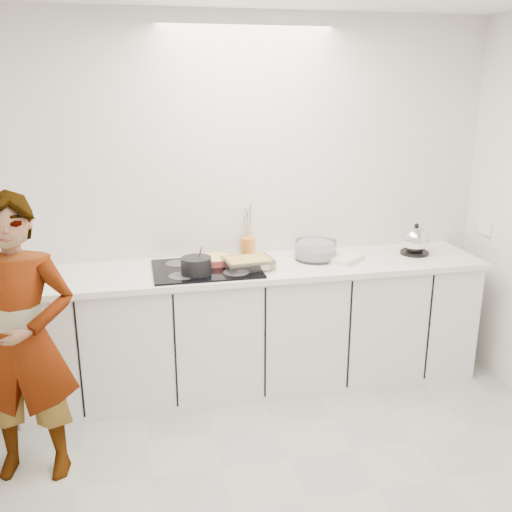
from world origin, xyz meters
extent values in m
cube|color=#ADACA3|center=(0.00, 0.00, 0.00)|extent=(3.60, 3.20, 0.00)
cube|color=white|center=(0.00, 1.60, 1.30)|extent=(3.60, 0.00, 2.60)
cube|color=white|center=(1.79, 1.33, 1.07)|extent=(0.02, 0.15, 0.09)
cube|color=white|center=(0.00, 1.28, 0.43)|extent=(3.20, 0.58, 0.87)
cube|color=white|center=(0.00, 1.28, 0.89)|extent=(3.24, 0.64, 0.04)
cube|color=black|center=(-0.35, 1.26, 0.92)|extent=(0.72, 0.54, 0.01)
cylinder|color=#A23D35|center=(-0.28, 1.37, 0.95)|extent=(0.35, 0.35, 0.04)
cylinder|color=#E9D058|center=(-0.28, 1.37, 0.96)|extent=(0.30, 0.30, 0.01)
cylinder|color=black|center=(-0.43, 1.15, 0.98)|extent=(0.26, 0.26, 0.11)
cylinder|color=silver|center=(-0.41, 1.17, 1.03)|extent=(0.06, 0.07, 0.17)
cube|color=silver|center=(-0.07, 1.21, 0.95)|extent=(0.35, 0.27, 0.06)
cube|color=#DAB354|center=(-0.07, 1.21, 0.98)|extent=(0.31, 0.24, 0.02)
cylinder|color=silver|center=(0.45, 1.34, 0.98)|extent=(0.33, 0.33, 0.14)
cylinder|color=white|center=(0.45, 1.34, 0.96)|extent=(0.28, 0.28, 0.06)
cube|color=white|center=(0.64, 1.24, 0.93)|extent=(0.30, 0.29, 0.04)
cylinder|color=black|center=(1.21, 1.31, 0.92)|extent=(0.23, 0.23, 0.02)
sphere|color=silver|center=(1.21, 1.31, 1.02)|extent=(0.22, 0.22, 0.20)
sphere|color=black|center=(1.21, 1.31, 1.13)|extent=(0.04, 0.04, 0.03)
cylinder|color=orange|center=(0.00, 1.55, 0.98)|extent=(0.14, 0.14, 0.13)
imported|color=white|center=(-1.43, 0.57, 0.80)|extent=(0.64, 0.47, 1.60)
camera|label=1|loc=(-0.79, -2.41, 2.11)|focal=40.00mm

